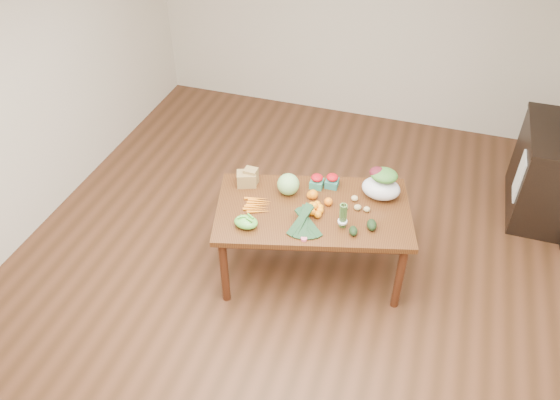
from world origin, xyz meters
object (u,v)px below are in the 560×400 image
(dining_table, at_px, (312,241))
(salad_bag, at_px, (381,185))
(paper_bag, at_px, (247,178))
(cabbage, at_px, (288,184))
(mandarin_cluster, at_px, (314,207))
(kale_bunch, at_px, (304,224))
(cabinet, at_px, (544,172))
(asparagus_bundle, at_px, (343,216))

(dining_table, distance_m, salad_bag, 0.78)
(paper_bag, height_order, salad_bag, salad_bag)
(dining_table, height_order, salad_bag, salad_bag)
(dining_table, relative_size, cabbage, 8.49)
(mandarin_cluster, bearing_deg, kale_bunch, -93.15)
(paper_bag, relative_size, salad_bag, 0.68)
(mandarin_cluster, xyz_separation_m, kale_bunch, (-0.01, -0.25, 0.03))
(cabinet, bearing_deg, kale_bunch, -136.60)
(cabinet, height_order, paper_bag, cabinet)
(cabbage, bearing_deg, dining_table, -26.99)
(paper_bag, height_order, mandarin_cluster, paper_bag)
(paper_bag, xyz_separation_m, asparagus_bundle, (0.92, -0.29, 0.05))
(cabbage, relative_size, asparagus_bundle, 0.76)
(cabinet, distance_m, kale_bunch, 2.72)
(cabinet, xyz_separation_m, paper_bag, (-2.60, -1.43, 0.36))
(dining_table, xyz_separation_m, salad_bag, (0.50, 0.32, 0.50))
(paper_bag, bearing_deg, asparagus_bundle, -17.29)
(paper_bag, relative_size, cabbage, 1.17)
(asparagus_bundle, xyz_separation_m, salad_bag, (0.22, 0.48, 0.00))
(cabbage, relative_size, salad_bag, 0.58)
(cabinet, relative_size, mandarin_cluster, 5.67)
(dining_table, bearing_deg, paper_bag, 153.28)
(kale_bunch, height_order, salad_bag, salad_bag)
(paper_bag, relative_size, mandarin_cluster, 1.23)
(dining_table, relative_size, paper_bag, 7.28)
(mandarin_cluster, height_order, kale_bunch, kale_bunch)
(paper_bag, bearing_deg, cabinet, 28.79)
(mandarin_cluster, relative_size, asparagus_bundle, 0.72)
(dining_table, height_order, cabinet, cabinet)
(dining_table, distance_m, asparagus_bundle, 0.59)
(cabinet, bearing_deg, mandarin_cluster, -140.55)
(dining_table, height_order, mandarin_cluster, mandarin_cluster)
(paper_bag, distance_m, cabbage, 0.38)
(paper_bag, distance_m, kale_bunch, 0.77)
(cabinet, bearing_deg, paper_bag, -151.21)
(dining_table, xyz_separation_m, cabinet, (1.96, 1.56, 0.10))
(cabbage, height_order, mandarin_cluster, cabbage)
(mandarin_cluster, relative_size, salad_bag, 0.55)
(asparagus_bundle, bearing_deg, cabbage, 137.01)
(cabbage, xyz_separation_m, kale_bunch, (0.26, -0.42, -0.01))
(cabinet, height_order, salad_bag, salad_bag)
(asparagus_bundle, bearing_deg, paper_bag, 147.69)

